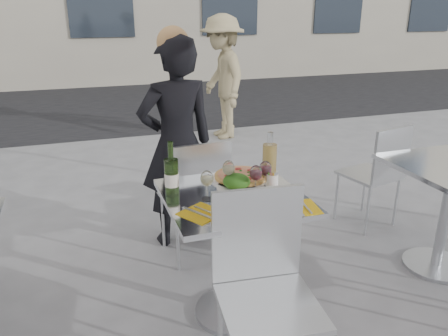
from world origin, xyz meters
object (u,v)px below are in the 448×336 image
object	(u,v)px
pizza_near	(251,201)
main_table	(233,230)
wineglass_red_a	(256,174)
wine_bottle	(172,175)
carafe	(269,162)
pizza_far	(241,177)
napkin_left	(201,213)
pedestrian_b	(222,78)
chair_near	(263,277)
wineglass_white_b	(229,169)
wineglass_red_b	(265,169)
salad_plate	(237,183)
wineglass_white_a	(207,180)
side_chair_rfar	(379,168)
napkin_right	(300,207)
sugar_shaker	(272,180)
chair_far	(197,191)
woman_diner	(177,145)

from	to	relation	value
pizza_near	main_table	bearing A→B (deg)	110.12
main_table	wineglass_red_a	xyz separation A→B (m)	(0.12, -0.01, 0.32)
wine_bottle	carafe	world-z (taller)	wine_bottle
pizza_near	pizza_far	size ratio (longest dim) A/B	0.93
wineglass_red_a	napkin_left	world-z (taller)	wineglass_red_a
pedestrian_b	pizza_near	world-z (taller)	pedestrian_b
chair_near	wineglass_white_b	world-z (taller)	chair_near
carafe	wineglass_red_b	bearing A→B (deg)	-126.05
salad_plate	wineglass_white_a	xyz separation A→B (m)	(-0.19, -0.08, 0.07)
chair_near	side_chair_rfar	bearing A→B (deg)	43.49
pizza_near	napkin_right	distance (m)	0.25
carafe	wineglass_red_a	size ratio (longest dim) A/B	1.84
wine_bottle	napkin_right	world-z (taller)	wine_bottle
pizza_far	sugar_shaker	xyz separation A→B (m)	(0.11, -0.20, 0.04)
pizza_near	napkin_left	xyz separation A→B (m)	(-0.27, -0.03, -0.01)
carafe	wineglass_red_b	distance (m)	0.11
pizza_near	chair_near	bearing A→B (deg)	-102.37
napkin_right	wineglass_white_b	bearing A→B (deg)	133.04
chair_near	carafe	bearing A→B (deg)	70.47
carafe	napkin_right	bearing A→B (deg)	-90.19
carafe	wineglass_white_b	distance (m)	0.25
chair_far	napkin_right	xyz separation A→B (m)	(0.29, -0.88, 0.23)
wineglass_red_b	pizza_near	bearing A→B (deg)	-132.51
chair_far	napkin_left	size ratio (longest dim) A/B	3.58
salad_plate	chair_near	bearing A→B (deg)	-97.61
wineglass_white_a	wineglass_red_a	xyz separation A→B (m)	(0.27, -0.00, 0.00)
chair_near	pizza_near	size ratio (longest dim) A/B	2.91
pizza_far	napkin_right	xyz separation A→B (m)	(0.14, -0.45, -0.01)
main_table	wineglass_red_a	distance (m)	0.34
pizza_far	wineglass_white_a	distance (m)	0.35
main_table	pizza_far	xyz separation A→B (m)	(0.12, 0.20, 0.23)
chair_near	salad_plate	xyz separation A→B (m)	(0.07, 0.55, 0.23)
pedestrian_b	carafe	size ratio (longest dim) A/B	5.64
pizza_far	sugar_shaker	world-z (taller)	sugar_shaker
pedestrian_b	wineglass_white_b	world-z (taller)	pedestrian_b
side_chair_rfar	pizza_near	distance (m)	1.62
napkin_right	pizza_near	bearing A→B (deg)	157.41
side_chair_rfar	wineglass_red_b	world-z (taller)	wineglass_red_b
chair_far	woman_diner	size ratio (longest dim) A/B	0.58
pizza_far	wine_bottle	size ratio (longest dim) A/B	1.17
carafe	side_chair_rfar	bearing A→B (deg)	23.93
wine_bottle	wineglass_red_b	bearing A→B (deg)	-7.43
carafe	wineglass_white_a	bearing A→B (deg)	-162.54
main_table	wineglass_red_a	world-z (taller)	wineglass_red_a
carafe	chair_near	bearing A→B (deg)	-115.77
wineglass_red_b	napkin_right	world-z (taller)	wineglass_red_b
sugar_shaker	wineglass_red_b	distance (m)	0.07
side_chair_rfar	wineglass_white_a	size ratio (longest dim) A/B	5.42
chair_far	main_table	bearing A→B (deg)	87.76
chair_far	pizza_far	bearing A→B (deg)	104.23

